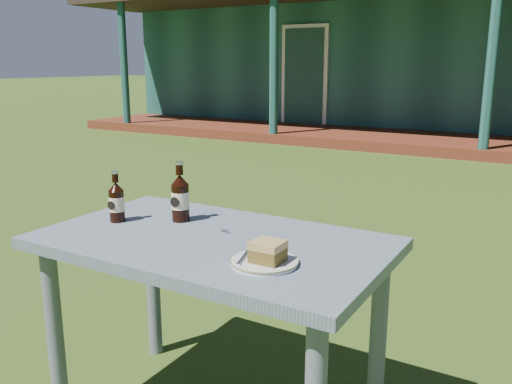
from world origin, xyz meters
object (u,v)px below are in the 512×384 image
Objects in this scene: cola_bottle_near at (180,197)px; cake_slice at (268,251)px; cafe_table at (212,265)px; plate at (264,262)px; cola_bottle_far at (117,201)px.

cake_slice is at bearing -25.18° from cola_bottle_near.
cafe_table is at bearing -26.48° from cola_bottle_near.
cafe_table is 0.33m from plate.
cafe_table is 6.17× the size of cola_bottle_far.
cola_bottle_near is at bearing 32.35° from cola_bottle_far.
cafe_table is 5.24× the size of cola_bottle_near.
cola_bottle_far is at bearing -147.65° from cola_bottle_near.
cafe_table is at bearing 2.49° from cola_bottle_far.
cafe_table is 0.31m from cola_bottle_near.
cola_bottle_far reaches higher than plate.
cola_bottle_far is (-0.42, -0.02, 0.18)m from cafe_table.
plate is at bearing -24.60° from cafe_table.
cola_bottle_far is at bearing 171.10° from plate.
cola_bottle_near is 0.24m from cola_bottle_far.
plate is 0.89× the size of cola_bottle_near.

